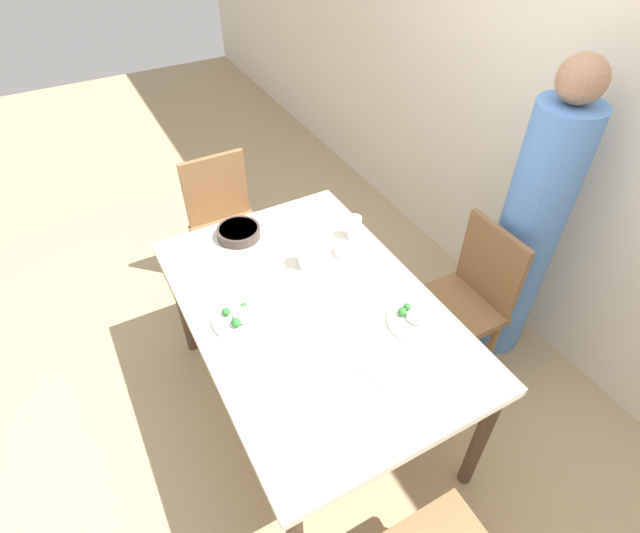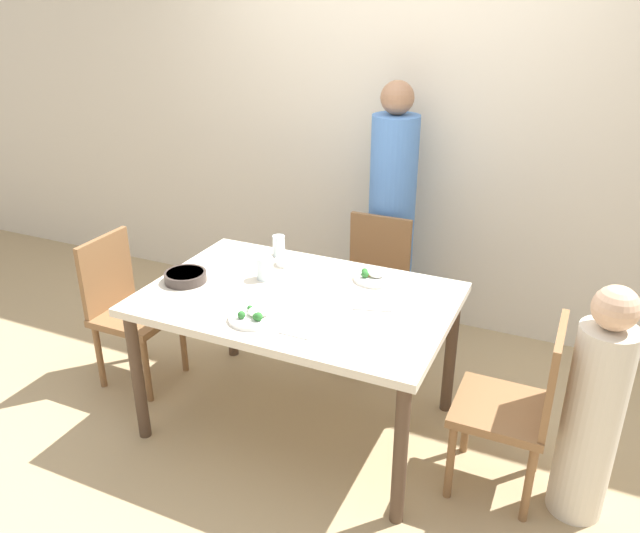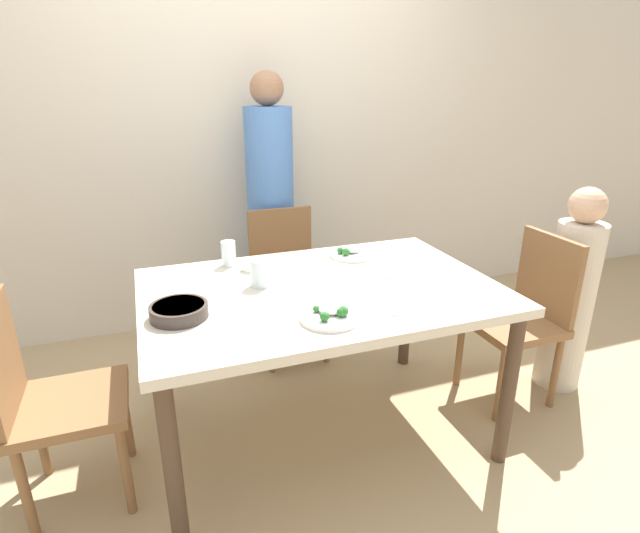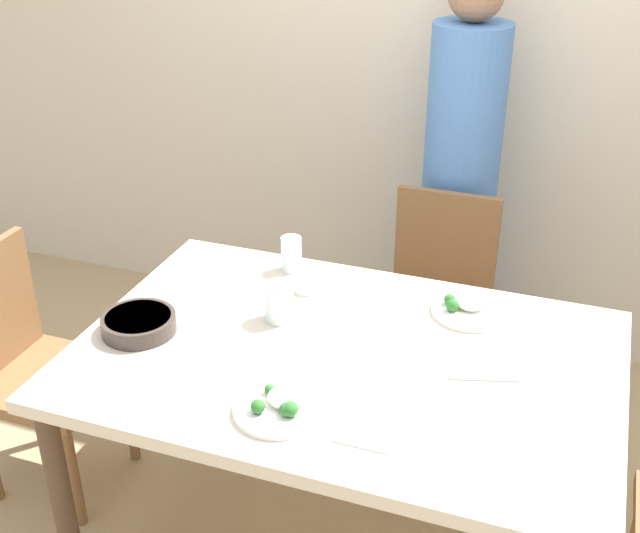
% 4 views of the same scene
% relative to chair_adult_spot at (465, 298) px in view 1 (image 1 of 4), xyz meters
% --- Properties ---
extents(ground_plane, '(10.00, 10.00, 0.00)m').
position_rel_chair_adult_spot_xyz_m(ground_plane, '(-0.09, -0.82, -0.46)').
color(ground_plane, tan).
extents(wall_back, '(10.00, 0.06, 2.70)m').
position_rel_chair_adult_spot_xyz_m(wall_back, '(-0.09, 0.60, 0.89)').
color(wall_back, beige).
rests_on(wall_back, ground_plane).
extents(dining_table, '(1.46, 0.97, 0.74)m').
position_rel_chair_adult_spot_xyz_m(dining_table, '(-0.09, -0.82, 0.20)').
color(dining_table, beige).
rests_on(dining_table, ground_plane).
extents(chair_adult_spot, '(0.40, 0.40, 0.85)m').
position_rel_chair_adult_spot_xyz_m(chair_adult_spot, '(0.00, 0.00, 0.00)').
color(chair_adult_spot, brown).
rests_on(chair_adult_spot, ground_plane).
extents(chair_empty_left, '(0.40, 0.40, 0.85)m').
position_rel_chair_adult_spot_xyz_m(chair_empty_left, '(-1.15, -0.84, 0.00)').
color(chair_empty_left, brown).
rests_on(chair_empty_left, ground_plane).
extents(person_adult, '(0.29, 0.29, 1.61)m').
position_rel_chair_adult_spot_xyz_m(person_adult, '(-0.00, 0.32, 0.29)').
color(person_adult, '#5184D1').
rests_on(person_adult, ground_plane).
extents(bowl_curry, '(0.21, 0.21, 0.05)m').
position_rel_chair_adult_spot_xyz_m(bowl_curry, '(-0.67, -0.92, 0.31)').
color(bowl_curry, '#3D332D').
rests_on(bowl_curry, dining_table).
extents(plate_rice_adult, '(0.22, 0.22, 0.06)m').
position_rel_chair_adult_spot_xyz_m(plate_rice_adult, '(0.19, -0.51, 0.29)').
color(plate_rice_adult, white).
rests_on(plate_rice_adult, dining_table).
extents(plate_rice_child, '(0.22, 0.22, 0.06)m').
position_rel_chair_adult_spot_xyz_m(plate_rice_child, '(-0.16, -1.12, 0.30)').
color(plate_rice_child, white).
rests_on(plate_rice_child, dining_table).
extents(bowl_rice_small, '(0.10, 0.10, 0.04)m').
position_rel_chair_adult_spot_xyz_m(bowl_rice_small, '(-0.31, -0.53, 0.30)').
color(bowl_rice_small, white).
rests_on(bowl_rice_small, dining_table).
extents(glass_water_tall, '(0.07, 0.07, 0.12)m').
position_rel_chair_adult_spot_xyz_m(glass_water_tall, '(-0.40, -0.43, 0.34)').
color(glass_water_tall, silver).
rests_on(glass_water_tall, dining_table).
extents(glass_water_short, '(0.08, 0.08, 0.12)m').
position_rel_chair_adult_spot_xyz_m(glass_water_short, '(-0.32, -0.72, 0.34)').
color(glass_water_short, silver).
rests_on(glass_water_short, dining_table).
extents(napkin_folded, '(0.14, 0.14, 0.01)m').
position_rel_chair_adult_spot_xyz_m(napkin_folded, '(0.07, -1.11, 0.28)').
color(napkin_folded, white).
rests_on(napkin_folded, dining_table).
extents(fork_steel, '(0.18, 0.07, 0.01)m').
position_rel_chair_adult_spot_xyz_m(fork_steel, '(0.29, -0.82, 0.28)').
color(fork_steel, silver).
rests_on(fork_steel, dining_table).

